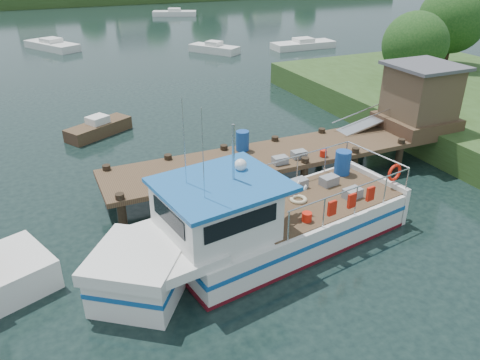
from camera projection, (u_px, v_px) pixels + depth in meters
name	position (u px, v px, depth m)	size (l,w,h in m)	color
ground_plane	(247.00, 189.00, 19.99)	(160.00, 160.00, 0.00)	black
dock	(376.00, 118.00, 21.39)	(16.60, 3.00, 4.78)	#493522
lobster_boat	(254.00, 227.00, 15.36)	(11.84, 4.95, 5.64)	silver
moored_rowboat	(99.00, 128.00, 25.51)	(3.81, 2.92, 1.07)	#493522
moored_far	(175.00, 13.00, 69.51)	(6.70, 4.34, 1.08)	silver
moored_b	(214.00, 48.00, 45.34)	(4.23, 5.04, 1.10)	silver
moored_c	(303.00, 44.00, 47.31)	(6.50, 2.29, 1.02)	silver
moored_d	(52.00, 45.00, 46.83)	(5.08, 6.75, 1.10)	silver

